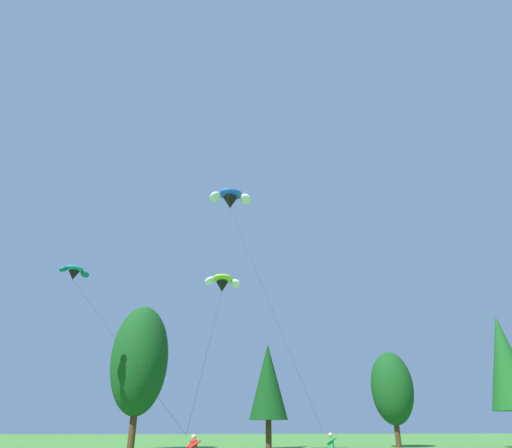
{
  "coord_description": "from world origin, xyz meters",
  "views": [
    {
      "loc": [
        -3.76,
        -0.65,
        2.05
      ],
      "look_at": [
        -1.51,
        25.66,
        14.07
      ],
      "focal_mm": 31.03,
      "sensor_mm": 36.0,
      "label": 1
    }
  ],
  "objects_px": {
    "kite_flyer_mid": "(331,447)",
    "parafoil_kite_high_teal": "(74,272)",
    "parafoil_kite_mid_blue_white": "(230,198)",
    "parafoil_kite_far_lime_white": "(222,282)"
  },
  "relations": [
    {
      "from": "kite_flyer_mid",
      "to": "parafoil_kite_high_teal",
      "type": "xyz_separation_m",
      "value": [
        -18.21,
        11.75,
        12.75
      ]
    },
    {
      "from": "parafoil_kite_high_teal",
      "to": "kite_flyer_mid",
      "type": "bearing_deg",
      "value": -32.82
    },
    {
      "from": "parafoil_kite_mid_blue_white",
      "to": "parafoil_kite_far_lime_white",
      "type": "distance_m",
      "value": 9.37
    },
    {
      "from": "kite_flyer_mid",
      "to": "parafoil_kite_far_lime_white",
      "type": "bearing_deg",
      "value": 124.54
    },
    {
      "from": "parafoil_kite_mid_blue_white",
      "to": "parafoil_kite_far_lime_white",
      "type": "height_order",
      "value": "parafoil_kite_mid_blue_white"
    },
    {
      "from": "kite_flyer_mid",
      "to": "parafoil_kite_far_lime_white",
      "type": "distance_m",
      "value": 15.11
    },
    {
      "from": "kite_flyer_mid",
      "to": "parafoil_kite_mid_blue_white",
      "type": "bearing_deg",
      "value": 115.19
    },
    {
      "from": "parafoil_kite_high_teal",
      "to": "parafoil_kite_far_lime_white",
      "type": "bearing_deg",
      "value": -15.1
    },
    {
      "from": "kite_flyer_mid",
      "to": "parafoil_kite_high_teal",
      "type": "bearing_deg",
      "value": 147.18
    },
    {
      "from": "parafoil_kite_high_teal",
      "to": "parafoil_kite_mid_blue_white",
      "type": "distance_m",
      "value": 14.87
    }
  ]
}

